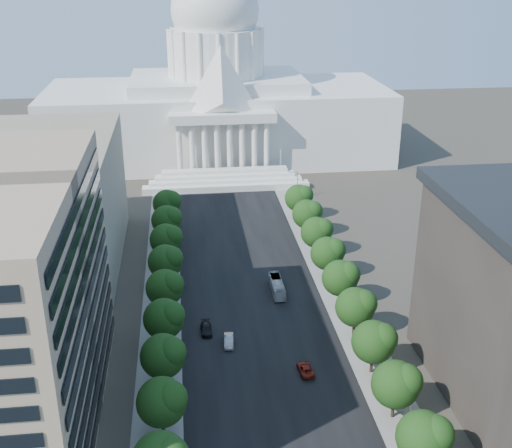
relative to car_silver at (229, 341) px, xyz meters
name	(u,v)px	position (x,y,z in m)	size (l,w,h in m)	color
road_asphalt	(245,270)	(6.15, 30.46, -0.82)	(30.00, 260.00, 0.01)	black
sidewalk_left	(163,275)	(-12.85, 30.46, -0.82)	(8.00, 260.00, 0.02)	gray
sidewalk_right	(325,266)	(25.15, 30.46, -0.82)	(8.00, 260.00, 0.02)	gray
capitol	(217,101)	(6.15, 125.35, 19.19)	(120.00, 56.00, 73.00)	white
office_block_left_far	(33,204)	(-41.85, 40.46, 14.18)	(38.00, 52.00, 30.00)	gray
tree_l_c	(164,401)	(-11.51, -23.74, 5.64)	(7.79, 7.60, 9.97)	#33261C
tree_l_d	(165,355)	(-11.51, -11.74, 5.64)	(7.79, 7.60, 9.97)	#33261C
tree_l_e	(165,318)	(-11.51, 0.26, 5.64)	(7.79, 7.60, 9.97)	#33261C
tree_l_f	(166,287)	(-11.51, 12.26, 5.64)	(7.79, 7.60, 9.97)	#33261C
tree_l_g	(167,261)	(-11.51, 24.26, 5.64)	(7.79, 7.60, 9.97)	#33261C
tree_l_h	(167,239)	(-11.51, 36.26, 5.64)	(7.79, 7.60, 9.97)	#33261C
tree_l_i	(168,220)	(-11.51, 48.26, 5.64)	(7.79, 7.60, 9.97)	#33261C
tree_l_j	(168,203)	(-11.51, 60.26, 5.64)	(7.79, 7.60, 9.97)	#33261C
tree_r_b	(426,437)	(24.49, -35.74, 5.64)	(7.79, 7.60, 9.97)	#33261C
tree_r_c	(398,383)	(24.49, -23.74, 5.64)	(7.79, 7.60, 9.97)	#33261C
tree_r_d	(376,341)	(24.49, -11.74, 5.64)	(7.79, 7.60, 9.97)	#33261C
tree_r_e	(357,306)	(24.49, 0.26, 5.64)	(7.79, 7.60, 9.97)	#33261C
tree_r_f	(342,277)	(24.49, 12.26, 5.64)	(7.79, 7.60, 9.97)	#33261C
tree_r_g	(329,253)	(24.49, 24.26, 5.64)	(7.79, 7.60, 9.97)	#33261C
tree_r_h	(318,232)	(24.49, 36.26, 5.64)	(7.79, 7.60, 9.97)	#33261C
tree_r_i	(308,213)	(24.49, 48.26, 5.64)	(7.79, 7.60, 9.97)	#33261C
tree_r_j	(300,197)	(24.49, 60.26, 5.64)	(7.79, 7.60, 9.97)	#33261C
streetlight_b	(409,389)	(26.05, -24.54, 5.00)	(2.61, 0.44, 9.00)	gray
streetlight_c	(365,308)	(26.05, 0.46, 5.00)	(2.61, 0.44, 9.00)	gray
streetlight_d	(334,253)	(26.05, 25.46, 5.00)	(2.61, 0.44, 9.00)	gray
streetlight_e	(312,212)	(26.05, 50.46, 5.00)	(2.61, 0.44, 9.00)	gray
streetlight_f	(296,182)	(26.05, 75.46, 5.00)	(2.61, 0.44, 9.00)	gray
car_silver	(229,341)	(0.00, 0.00, 0.00)	(1.73, 4.97, 1.64)	#929499
car_red	(305,369)	(12.66, -10.41, -0.10)	(2.39, 5.17, 1.44)	maroon
car_dark_b	(206,329)	(-4.02, 4.77, -0.07)	(2.10, 5.17, 1.50)	black
city_bus	(277,286)	(12.04, 19.28, 0.61)	(2.40, 10.28, 2.86)	silver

